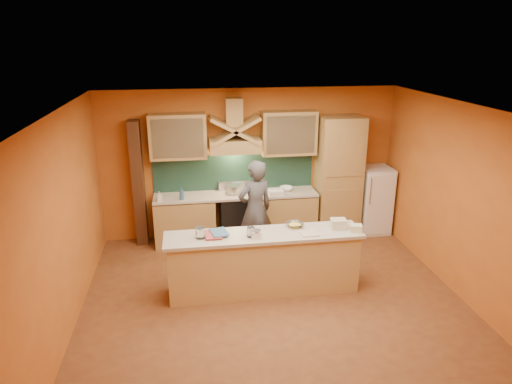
{
  "coord_description": "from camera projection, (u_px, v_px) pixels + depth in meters",
  "views": [
    {
      "loc": [
        -1.14,
        -5.71,
        3.68
      ],
      "look_at": [
        -0.12,
        0.9,
        1.38
      ],
      "focal_mm": 32.0,
      "sensor_mm": 36.0,
      "label": 1
    }
  ],
  "objects": [
    {
      "name": "floor",
      "position": [
        274.0,
        300.0,
        6.69
      ],
      "size": [
        5.5,
        5.0,
        0.01
      ],
      "primitive_type": "cube",
      "color": "brown",
      "rests_on": "ground"
    },
    {
      "name": "cloth",
      "position": [
        310.0,
        234.0,
        6.62
      ],
      "size": [
        0.27,
        0.21,
        0.02
      ],
      "primitive_type": "cube",
      "rotation": [
        0.0,
        0.0,
        0.03
      ],
      "color": "#C5ABA2",
      "rests_on": "island_top"
    },
    {
      "name": "pantry_column",
      "position": [
        338.0,
        177.0,
        8.61
      ],
      "size": [
        0.8,
        0.6,
        2.3
      ],
      "primitive_type": "cube",
      "color": "tan",
      "rests_on": "floor"
    },
    {
      "name": "kitchen_scale",
      "position": [
        256.0,
        235.0,
        6.49
      ],
      "size": [
        0.14,
        0.14,
        0.11
      ],
      "primitive_type": "cube",
      "rotation": [
        0.0,
        0.0,
        0.02
      ],
      "color": "white",
      "rests_on": "island_top"
    },
    {
      "name": "pot_large",
      "position": [
        233.0,
        190.0,
        8.39
      ],
      "size": [
        0.31,
        0.31,
        0.16
      ],
      "primitive_type": "cylinder",
      "rotation": [
        0.0,
        0.0,
        0.42
      ],
      "color": "#B0B1B7",
      "rests_on": "stove"
    },
    {
      "name": "base_cabinet_right",
      "position": [
        286.0,
        215.0,
        8.7
      ],
      "size": [
        1.1,
        0.6,
        0.86
      ],
      "primitive_type": "cube",
      "color": "tan",
      "rests_on": "floor"
    },
    {
      "name": "island_top",
      "position": [
        264.0,
        235.0,
        6.66
      ],
      "size": [
        2.9,
        0.62,
        0.05
      ],
      "primitive_type": "cube",
      "color": "#BFB5A1",
      "rests_on": "island_body"
    },
    {
      "name": "jar_large",
      "position": [
        200.0,
        233.0,
        6.47
      ],
      "size": [
        0.16,
        0.16,
        0.16
      ],
      "primitive_type": "cylinder",
      "rotation": [
        0.0,
        0.0,
        0.18
      ],
      "color": "white",
      "rests_on": "island_top"
    },
    {
      "name": "ceiling",
      "position": [
        276.0,
        109.0,
        5.78
      ],
      "size": [
        5.5,
        5.0,
        0.01
      ],
      "primitive_type": "cube",
      "color": "white",
      "rests_on": "wall_back"
    },
    {
      "name": "backsplash",
      "position": [
        234.0,
        172.0,
        8.57
      ],
      "size": [
        3.0,
        0.03,
        0.7
      ],
      "primitive_type": "cube",
      "color": "#173329",
      "rests_on": "wall_back"
    },
    {
      "name": "bowl_back",
      "position": [
        286.0,
        189.0,
        8.55
      ],
      "size": [
        0.26,
        0.26,
        0.08
      ],
      "primitive_type": "imported",
      "rotation": [
        0.0,
        0.0,
        0.07
      ],
      "color": "white",
      "rests_on": "counter_top"
    },
    {
      "name": "wall_left",
      "position": [
        65.0,
        223.0,
        5.84
      ],
      "size": [
        0.02,
        5.0,
        2.8
      ],
      "primitive_type": "cube",
      "color": "#BC6524",
      "rests_on": "floor"
    },
    {
      "name": "range_hood",
      "position": [
        235.0,
        145.0,
        8.16
      ],
      "size": [
        0.92,
        0.5,
        0.24
      ],
      "primitive_type": "cube",
      "color": "tan",
      "rests_on": "wall_back"
    },
    {
      "name": "dish_rack",
      "position": [
        276.0,
        193.0,
        8.31
      ],
      "size": [
        0.28,
        0.23,
        0.1
      ],
      "primitive_type": "cube",
      "rotation": [
        0.0,
        0.0,
        0.06
      ],
      "color": "white",
      "rests_on": "counter_top"
    },
    {
      "name": "stove",
      "position": [
        236.0,
        217.0,
        8.56
      ],
      "size": [
        0.6,
        0.58,
        0.9
      ],
      "primitive_type": "cube",
      "color": "black",
      "rests_on": "floor"
    },
    {
      "name": "fridge",
      "position": [
        374.0,
        200.0,
        8.88
      ],
      "size": [
        0.58,
        0.6,
        1.3
      ],
      "primitive_type": "cube",
      "color": "white",
      "rests_on": "floor"
    },
    {
      "name": "mixing_bowl",
      "position": [
        295.0,
        225.0,
        6.88
      ],
      "size": [
        0.28,
        0.28,
        0.06
      ],
      "primitive_type": "imported",
      "rotation": [
        0.0,
        0.0,
        0.14
      ],
      "color": "silver",
      "rests_on": "island_top"
    },
    {
      "name": "wall_back",
      "position": [
        250.0,
        164.0,
        8.58
      ],
      "size": [
        5.5,
        0.02,
        2.8
      ],
      "primitive_type": "cube",
      "color": "#BC6524",
      "rests_on": "floor"
    },
    {
      "name": "wall_right",
      "position": [
        460.0,
        201.0,
        6.63
      ],
      "size": [
        0.02,
        5.0,
        2.8
      ],
      "primitive_type": "cube",
      "color": "#BC6524",
      "rests_on": "floor"
    },
    {
      "name": "grocery_bag_a",
      "position": [
        338.0,
        224.0,
        6.81
      ],
      "size": [
        0.24,
        0.2,
        0.15
      ],
      "primitive_type": "cube",
      "rotation": [
        0.0,
        0.0,
        -0.09
      ],
      "color": "beige",
      "rests_on": "island_top"
    },
    {
      "name": "wall_front",
      "position": [
        330.0,
        317.0,
        3.9
      ],
      "size": [
        5.5,
        0.02,
        2.8
      ],
      "primitive_type": "cube",
      "color": "#BC6524",
      "rests_on": "floor"
    },
    {
      "name": "upper_cabinet_left",
      "position": [
        178.0,
        136.0,
        8.03
      ],
      "size": [
        1.0,
        0.35,
        0.8
      ],
      "primitive_type": "cube",
      "color": "tan",
      "rests_on": "wall_back"
    },
    {
      "name": "upper_cabinet_right",
      "position": [
        289.0,
        133.0,
        8.32
      ],
      "size": [
        1.0,
        0.35,
        0.8
      ],
      "primitive_type": "cube",
      "color": "tan",
      "rests_on": "wall_back"
    },
    {
      "name": "person",
      "position": [
        255.0,
        210.0,
        7.74
      ],
      "size": [
        0.74,
        0.62,
        1.75
      ],
      "primitive_type": "imported",
      "rotation": [
        0.0,
        0.0,
        3.5
      ],
      "color": "#4C4C51",
      "rests_on": "floor"
    },
    {
      "name": "island_body",
      "position": [
        264.0,
        264.0,
        6.82
      ],
      "size": [
        2.8,
        0.55,
        0.88
      ],
      "primitive_type": "cube",
      "color": "tan",
      "rests_on": "floor"
    },
    {
      "name": "book_lower",
      "position": [
        205.0,
        236.0,
        6.55
      ],
      "size": [
        0.24,
        0.33,
        0.03
      ],
      "primitive_type": "imported",
      "rotation": [
        0.0,
        0.0,
        -0.01
      ],
      "color": "#B2403F",
      "rests_on": "island_top"
    },
    {
      "name": "soap_bottle_b",
      "position": [
        182.0,
        193.0,
        8.08
      ],
      "size": [
        0.12,
        0.12,
        0.22
      ],
      "primitive_type": "imported",
      "rotation": [
        0.0,
        0.0,
        0.52
      ],
      "color": "#325C89",
      "rests_on": "counter_top"
    },
    {
      "name": "counter_top",
      "position": [
        236.0,
        195.0,
        8.42
      ],
      "size": [
        3.0,
        0.62,
        0.04
      ],
      "primitive_type": "cube",
      "color": "#BFB5A1",
      "rests_on": "base_cabinet_left"
    },
    {
      "name": "hood_chimney",
      "position": [
        234.0,
        112.0,
        8.07
      ],
      "size": [
        0.3,
        0.3,
        0.5
      ],
      "primitive_type": "cube",
      "color": "tan",
      "rests_on": "wall_back"
    },
    {
      "name": "grocery_bag_b",
      "position": [
        356.0,
        228.0,
        6.71
      ],
      "size": [
        0.2,
        0.17,
        0.11
      ],
      "primitive_type": "cube",
      "rotation": [
        0.0,
        0.0,
        -0.26
      ],
      "color": "beige",
      "rests_on": "island_top"
    },
    {
      "name": "jar_small",
      "position": [
        251.0,
        232.0,
        6.53
      ],
      "size": [
        0.15,
        0.15,
        0.14
      ],
      "primitive_type": "cylinder",
      "rotation": [
        0.0,
        0.0,
        0.39
      ],
      "color": "silver",
      "rests_on": "island_top"
    },
    {
      "name": "trim_column_left",
      "position": [
        138.0,
        184.0,
        8.22
      ],
      "size": [
        0.2,
        0.3,
        2.3
      ],
      "primitive_type": "cube",
      "color": "#472816",
      "rests_on": "floor"
    },
    {
      "name": "pot_small",
      "position": [
        238.0,
        187.0,
        8.57
      ],
      "size": [
        0.24,
        0.24,
        0.16
      ],
      "primitive_type": "cylinder",
      "rotation": [
        0.0,
        0.0,
        0.3
      ],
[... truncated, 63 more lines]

